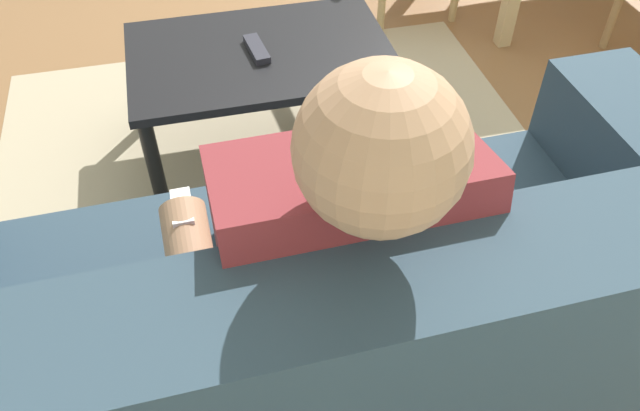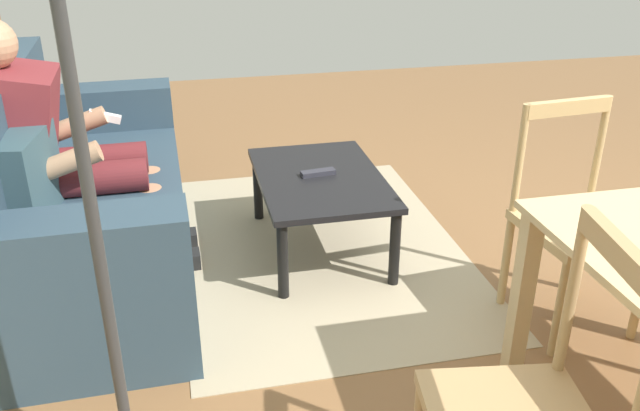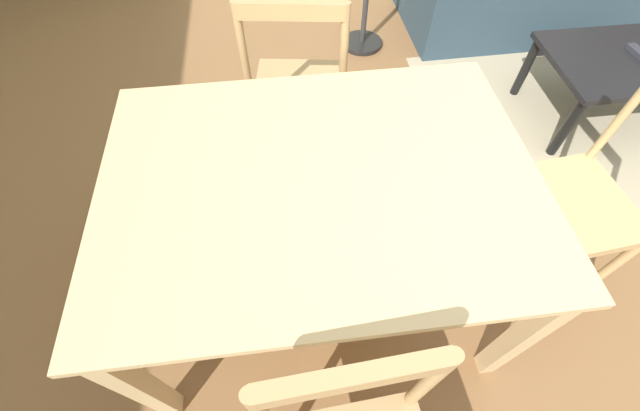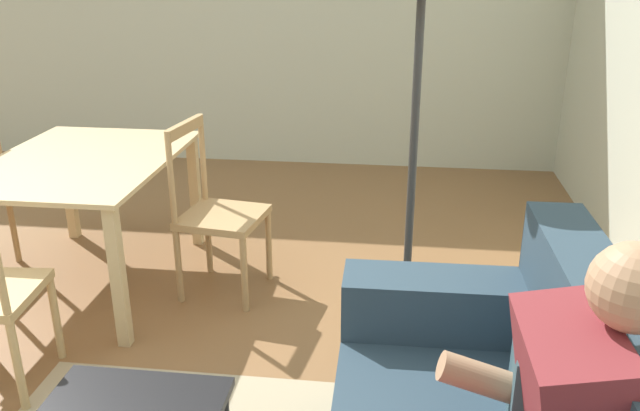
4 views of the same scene
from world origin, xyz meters
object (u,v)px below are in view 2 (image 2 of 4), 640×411
object	(u,v)px
coffee_table	(320,186)
tv_remote	(318,173)
person_lounging	(63,148)
dining_chair_facing_couch	(575,223)
couch	(74,204)

from	to	relation	value
coffee_table	tv_remote	xyz separation A→B (m)	(0.01, 0.01, 0.06)
person_lounging	coffee_table	distance (m)	1.20
tv_remote	dining_chair_facing_couch	distance (m)	1.21
coffee_table	couch	bearing A→B (deg)	87.62
couch	coffee_table	size ratio (longest dim) A/B	2.17
couch	tv_remote	size ratio (longest dim) A/B	11.43
couch	dining_chair_facing_couch	xyz separation A→B (m)	(-0.86, -2.04, 0.10)
couch	tv_remote	xyz separation A→B (m)	(-0.04, -1.16, 0.07)
tv_remote	coffee_table	bearing A→B (deg)	-154.30
tv_remote	dining_chair_facing_couch	world-z (taller)	dining_chair_facing_couch
person_lounging	tv_remote	bearing A→B (deg)	-92.08
coffee_table	dining_chair_facing_couch	world-z (taller)	dining_chair_facing_couch
couch	tv_remote	distance (m)	1.16
coffee_table	dining_chair_facing_couch	xyz separation A→B (m)	(-0.81, -0.88, 0.10)
coffee_table	person_lounging	bearing A→B (deg)	87.37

